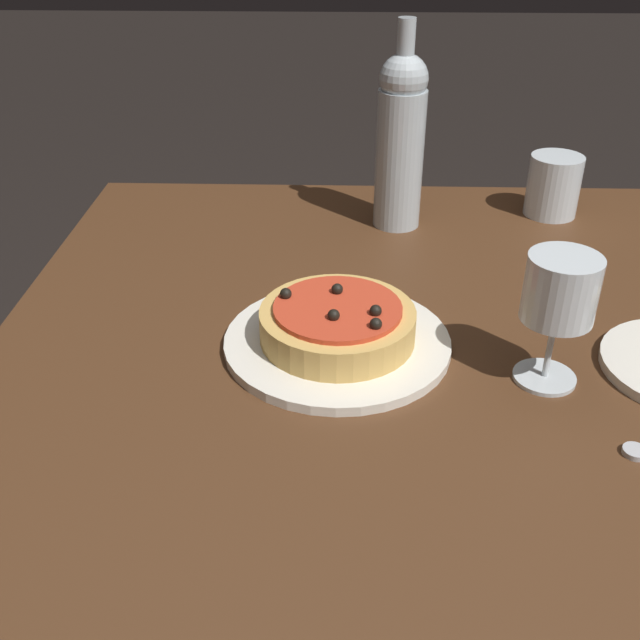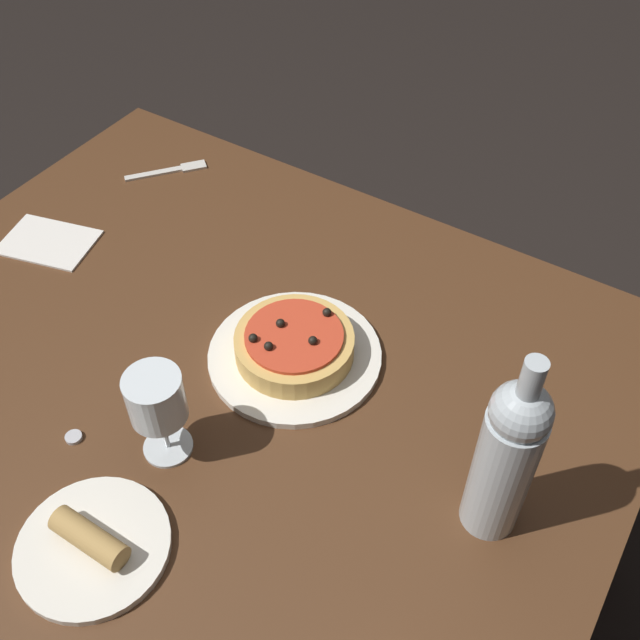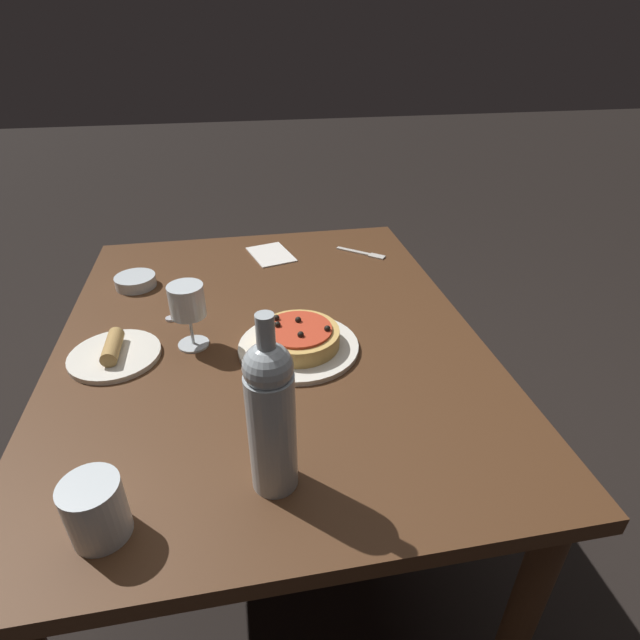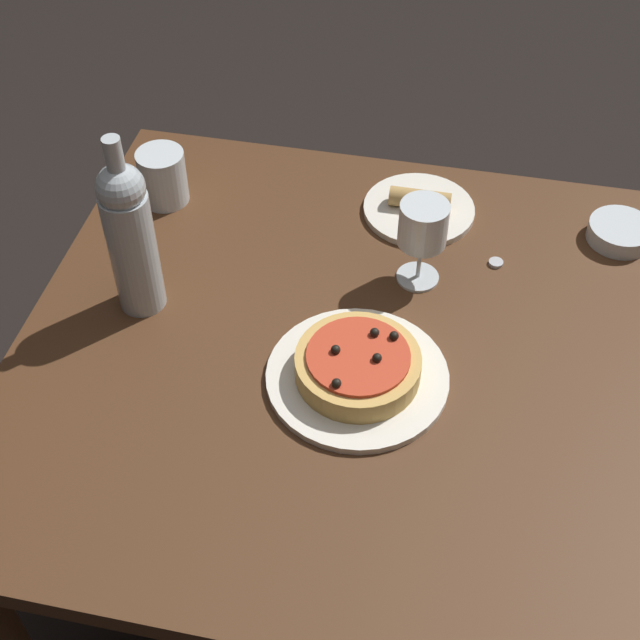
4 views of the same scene
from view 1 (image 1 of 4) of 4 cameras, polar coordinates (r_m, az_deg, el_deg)
The scene contains 7 objects.
dining_table at distance 0.88m, azimuth 5.18°, elevation -9.76°, with size 1.23×0.96×0.70m.
dinner_plate at distance 0.89m, azimuth 1.32°, elevation -1.71°, with size 0.27×0.27×0.01m.
pizza at distance 0.87m, azimuth 1.34°, elevation -0.22°, with size 0.18×0.18×0.05m.
wine_glass at distance 0.82m, azimuth 17.82°, elevation 1.89°, with size 0.08×0.08×0.15m.
wine_bottle at distance 1.16m, azimuth 6.16°, elevation 13.61°, with size 0.07×0.07×0.31m.
water_cup at distance 1.28m, azimuth 17.36°, elevation 9.74°, with size 0.08×0.08×0.10m.
bottle_cap at distance 0.80m, azimuth 22.86°, elevation -9.23°, with size 0.02×0.02×0.01m.
Camera 1 is at (0.66, -0.06, 1.19)m, focal length 42.00 mm.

